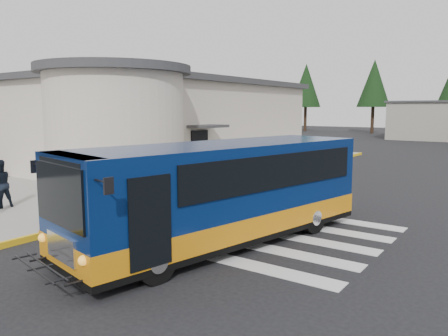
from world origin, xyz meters
The scene contains 8 objects.
ground centered at (0.00, 0.00, 0.00)m, with size 140.00×140.00×0.00m, color black.
sidewalk centered at (-9.00, 4.00, 0.07)m, with size 10.00×34.00×0.15m, color gray.
curb_strip centered at (-4.05, 4.00, 0.08)m, with size 0.12×34.00×0.16m, color yellow.
station_building centered at (-10.84, 6.91, 2.57)m, with size 12.70×18.70×4.80m.
crosswalk centered at (-0.50, -0.80, 0.01)m, with size 8.00×5.35×0.01m.
transit_bus centered at (0.02, -2.25, 1.19)m, with size 4.34×9.10×2.49m.
pedestrian_b centered at (-7.75, -3.75, 0.93)m, with size 0.76×0.59×1.56m, color black.
bollard centered at (-4.89, -4.14, 0.73)m, with size 0.09×0.09×1.16m, color black.
Camera 1 is at (6.18, -10.87, 3.33)m, focal length 35.00 mm.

